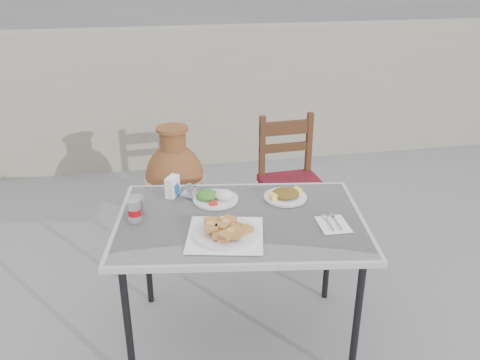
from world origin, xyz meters
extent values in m
plane|color=slate|center=(0.00, 0.00, 0.00)|extent=(80.00, 80.00, 0.00)
cylinder|color=black|center=(-0.60, -0.14, 0.32)|extent=(0.03, 0.03, 0.64)
cylinder|color=black|center=(0.36, -0.29, 0.32)|extent=(0.03, 0.03, 0.64)
cylinder|color=black|center=(-0.50, 0.46, 0.32)|extent=(0.03, 0.03, 0.64)
cylinder|color=black|center=(0.45, 0.31, 0.32)|extent=(0.03, 0.03, 0.64)
cube|color=white|center=(-0.07, 0.08, 0.66)|extent=(1.22, 0.92, 0.03)
cube|color=white|center=(-0.07, 0.08, 0.67)|extent=(1.17, 0.88, 0.00)
cube|color=white|center=(-0.16, -0.06, 0.68)|extent=(0.38, 0.38, 0.00)
cylinder|color=silver|center=(-0.16, -0.06, 0.69)|extent=(0.28, 0.28, 0.01)
cylinder|color=silver|center=(-0.16, -0.06, 0.68)|extent=(0.29, 0.29, 0.01)
cylinder|color=silver|center=(-0.16, 0.28, 0.68)|extent=(0.22, 0.22, 0.01)
ellipsoid|color=silver|center=(-0.12, 0.27, 0.71)|extent=(0.09, 0.09, 0.05)
ellipsoid|color=#256C1E|center=(-0.20, 0.29, 0.70)|extent=(0.11, 0.10, 0.04)
cylinder|color=red|center=(-0.18, 0.22, 0.69)|extent=(0.04, 0.04, 0.01)
cylinder|color=silver|center=(0.18, 0.24, 0.68)|extent=(0.21, 0.21, 0.01)
ellipsoid|color=#226218|center=(0.18, 0.24, 0.70)|extent=(0.14, 0.13, 0.04)
cylinder|color=#FCE144|center=(0.11, 0.21, 0.70)|extent=(0.05, 0.04, 0.04)
cylinder|color=#FCE144|center=(0.25, 0.26, 0.70)|extent=(0.05, 0.04, 0.04)
cylinder|color=silver|center=(-0.54, 0.14, 0.73)|extent=(0.06, 0.06, 0.10)
cylinder|color=red|center=(-0.54, 0.14, 0.72)|extent=(0.06, 0.06, 0.03)
cylinder|color=silver|center=(-0.54, 0.14, 0.78)|extent=(0.05, 0.05, 0.00)
cylinder|color=white|center=(-0.52, 0.22, 0.72)|extent=(0.06, 0.06, 0.08)
cylinder|color=black|center=(-0.52, 0.22, 0.70)|extent=(0.05, 0.05, 0.05)
cube|color=white|center=(-0.35, 0.37, 0.73)|extent=(0.08, 0.09, 0.10)
cube|color=#174CAF|center=(-0.33, 0.36, 0.72)|extent=(0.03, 0.04, 0.06)
cube|color=silver|center=(-0.27, 0.35, 0.68)|extent=(0.11, 0.10, 0.01)
cylinder|color=white|center=(-0.29, 0.34, 0.71)|extent=(0.02, 0.02, 0.05)
cylinder|color=white|center=(-0.25, 0.34, 0.71)|extent=(0.02, 0.02, 0.05)
cylinder|color=silver|center=(-0.27, 0.37, 0.71)|extent=(0.02, 0.02, 0.04)
cube|color=white|center=(0.31, -0.06, 0.68)|extent=(0.13, 0.17, 0.00)
cube|color=silver|center=(0.30, -0.06, 0.68)|extent=(0.02, 0.13, 0.00)
ellipsoid|color=silver|center=(0.30, 0.01, 0.69)|extent=(0.03, 0.04, 0.01)
cube|color=silver|center=(0.33, -0.06, 0.68)|extent=(0.01, 0.13, 0.00)
cube|color=silver|center=(0.34, 0.01, 0.68)|extent=(0.02, 0.04, 0.00)
cube|color=#3B2610|center=(0.28, 0.74, 0.20)|extent=(0.04, 0.04, 0.40)
cube|color=#3B2610|center=(0.60, 0.76, 0.20)|extent=(0.04, 0.04, 0.40)
cube|color=#3B2610|center=(0.26, 1.06, 0.20)|extent=(0.04, 0.04, 0.40)
cube|color=#3B2610|center=(0.58, 1.08, 0.20)|extent=(0.04, 0.04, 0.40)
cube|color=maroon|center=(0.43, 0.91, 0.42)|extent=(0.39, 0.39, 0.04)
cube|color=#3B2610|center=(0.26, 1.06, 0.62)|extent=(0.04, 0.04, 0.44)
cube|color=#3B2610|center=(0.58, 1.08, 0.62)|extent=(0.04, 0.04, 0.44)
cube|color=#3B2610|center=(0.42, 1.07, 0.75)|extent=(0.35, 0.05, 0.09)
cube|color=#3B2610|center=(0.42, 1.07, 0.62)|extent=(0.35, 0.05, 0.05)
cylinder|color=brown|center=(-0.29, 1.32, 0.04)|extent=(0.31, 0.31, 0.08)
ellipsoid|color=brown|center=(-0.29, 1.32, 0.34)|extent=(0.41, 0.41, 0.51)
cylinder|color=beige|center=(-0.29, 1.32, 0.34)|extent=(0.41, 0.41, 0.06)
cylinder|color=brown|center=(-0.29, 1.32, 0.62)|extent=(0.17, 0.17, 0.16)
cylinder|color=brown|center=(-0.29, 1.32, 0.71)|extent=(0.21, 0.21, 0.02)
cube|color=gray|center=(0.00, 2.50, 0.60)|extent=(6.00, 0.25, 1.20)
camera|label=1|loc=(-0.46, -1.89, 1.76)|focal=38.00mm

